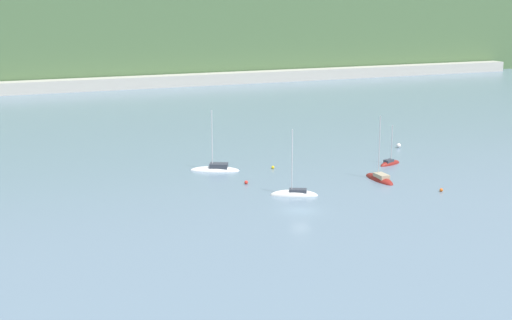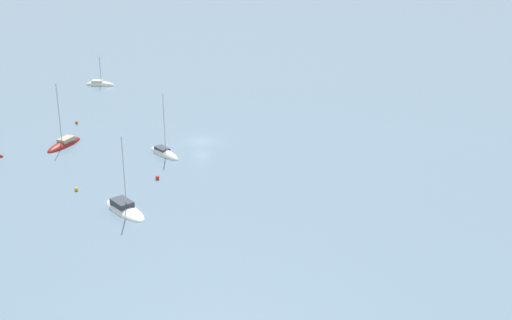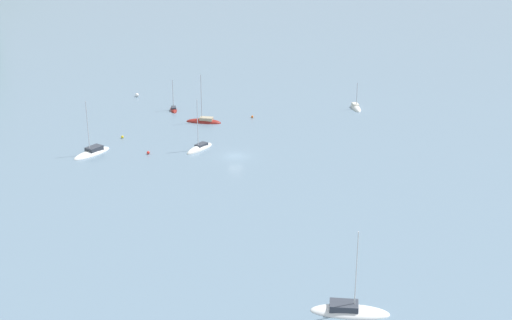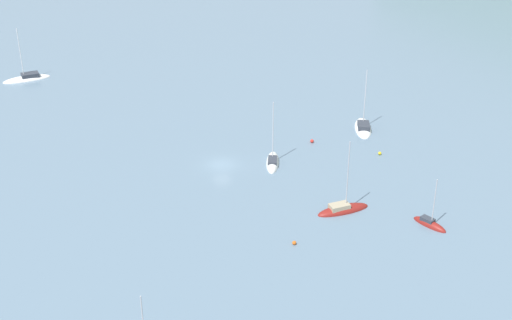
{
  "view_description": "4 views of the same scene",
  "coord_description": "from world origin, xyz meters",
  "px_view_note": "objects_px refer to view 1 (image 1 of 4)",
  "views": [
    {
      "loc": [
        -41.02,
        -81.22,
        27.55
      ],
      "look_at": [
        0.68,
        16.83,
        3.36
      ],
      "focal_mm": 50.0,
      "sensor_mm": 36.0,
      "label": 1
    },
    {
      "loc": [
        -49.3,
        92.6,
        38.54
      ],
      "look_at": [
        -14.21,
        11.35,
        3.27
      ],
      "focal_mm": 50.0,
      "sensor_mm": 36.0,
      "label": 2
    },
    {
      "loc": [
        -117.79,
        -21.79,
        44.38
      ],
      "look_at": [
        -8.43,
        -5.03,
        2.66
      ],
      "focal_mm": 50.0,
      "sensor_mm": 36.0,
      "label": 3
    },
    {
      "loc": [
        87.91,
        -32.31,
        48.63
      ],
      "look_at": [
        6.43,
        2.79,
        3.23
      ],
      "focal_mm": 50.0,
      "sensor_mm": 36.0,
      "label": 4
    }
  ],
  "objects_px": {
    "sailboat_3": "(379,179)",
    "sailboat_4": "(215,170)",
    "sailboat_2": "(390,164)",
    "mooring_buoy_0": "(399,146)",
    "sailboat_5": "(294,195)",
    "mooring_buoy_2": "(273,167)",
    "mooring_buoy_1": "(246,182)",
    "mooring_buoy_4": "(441,190)"
  },
  "relations": [
    {
      "from": "sailboat_3",
      "to": "sailboat_4",
      "type": "relative_size",
      "value": 1.01
    },
    {
      "from": "sailboat_2",
      "to": "mooring_buoy_0",
      "type": "bearing_deg",
      "value": 31.26
    },
    {
      "from": "sailboat_5",
      "to": "mooring_buoy_2",
      "type": "relative_size",
      "value": 20.67
    },
    {
      "from": "sailboat_5",
      "to": "mooring_buoy_2",
      "type": "bearing_deg",
      "value": -77.46
    },
    {
      "from": "sailboat_2",
      "to": "sailboat_5",
      "type": "distance_m",
      "value": 26.09
    },
    {
      "from": "sailboat_2",
      "to": "mooring_buoy_1",
      "type": "bearing_deg",
      "value": 166.47
    },
    {
      "from": "mooring_buoy_4",
      "to": "mooring_buoy_0",
      "type": "bearing_deg",
      "value": 67.14
    },
    {
      "from": "mooring_buoy_0",
      "to": "mooring_buoy_2",
      "type": "distance_m",
      "value": 29.61
    },
    {
      "from": "mooring_buoy_4",
      "to": "sailboat_5",
      "type": "bearing_deg",
      "value": 162.49
    },
    {
      "from": "mooring_buoy_1",
      "to": "mooring_buoy_2",
      "type": "bearing_deg",
      "value": 43.7
    },
    {
      "from": "mooring_buoy_0",
      "to": "sailboat_2",
      "type": "bearing_deg",
      "value": -129.82
    },
    {
      "from": "mooring_buoy_2",
      "to": "mooring_buoy_4",
      "type": "height_order",
      "value": "mooring_buoy_2"
    },
    {
      "from": "sailboat_3",
      "to": "mooring_buoy_2",
      "type": "relative_size",
      "value": 21.29
    },
    {
      "from": "sailboat_2",
      "to": "sailboat_3",
      "type": "relative_size",
      "value": 0.69
    },
    {
      "from": "sailboat_4",
      "to": "mooring_buoy_4",
      "type": "distance_m",
      "value": 36.21
    },
    {
      "from": "sailboat_4",
      "to": "mooring_buoy_2",
      "type": "distance_m",
      "value": 9.56
    },
    {
      "from": "sailboat_3",
      "to": "mooring_buoy_4",
      "type": "relative_size",
      "value": 21.49
    },
    {
      "from": "sailboat_3",
      "to": "sailboat_4",
      "type": "xyz_separation_m",
      "value": [
        -21.36,
        15.91,
        0.02
      ]
    },
    {
      "from": "mooring_buoy_1",
      "to": "mooring_buoy_0",
      "type": "bearing_deg",
      "value": 20.51
    },
    {
      "from": "sailboat_4",
      "to": "sailboat_5",
      "type": "relative_size",
      "value": 1.02
    },
    {
      "from": "sailboat_3",
      "to": "mooring_buoy_2",
      "type": "distance_m",
      "value": 18.04
    },
    {
      "from": "sailboat_3",
      "to": "mooring_buoy_4",
      "type": "height_order",
      "value": "sailboat_3"
    },
    {
      "from": "sailboat_5",
      "to": "mooring_buoy_4",
      "type": "height_order",
      "value": "sailboat_5"
    },
    {
      "from": "sailboat_5",
      "to": "mooring_buoy_0",
      "type": "distance_m",
      "value": 39.78
    },
    {
      "from": "sailboat_4",
      "to": "mooring_buoy_4",
      "type": "xyz_separation_m",
      "value": [
        25.95,
        -25.25,
        0.12
      ]
    },
    {
      "from": "mooring_buoy_1",
      "to": "sailboat_2",
      "type": "bearing_deg",
      "value": 5.39
    },
    {
      "from": "sailboat_5",
      "to": "mooring_buoy_1",
      "type": "xyz_separation_m",
      "value": [
        -3.93,
        8.61,
        0.2
      ]
    },
    {
      "from": "sailboat_2",
      "to": "sailboat_5",
      "type": "height_order",
      "value": "sailboat_5"
    },
    {
      "from": "mooring_buoy_1",
      "to": "mooring_buoy_4",
      "type": "relative_size",
      "value": 1.13
    },
    {
      "from": "sailboat_2",
      "to": "sailboat_5",
      "type": "relative_size",
      "value": 0.71
    },
    {
      "from": "sailboat_5",
      "to": "mooring_buoy_1",
      "type": "relative_size",
      "value": 18.47
    },
    {
      "from": "sailboat_4",
      "to": "mooring_buoy_0",
      "type": "bearing_deg",
      "value": -147.61
    },
    {
      "from": "sailboat_3",
      "to": "sailboat_2",
      "type": "bearing_deg",
      "value": -39.76
    },
    {
      "from": "sailboat_5",
      "to": "mooring_buoy_1",
      "type": "distance_m",
      "value": 9.47
    },
    {
      "from": "sailboat_4",
      "to": "mooring_buoy_2",
      "type": "height_order",
      "value": "sailboat_4"
    },
    {
      "from": "mooring_buoy_1",
      "to": "mooring_buoy_2",
      "type": "height_order",
      "value": "mooring_buoy_1"
    },
    {
      "from": "sailboat_3",
      "to": "sailboat_4",
      "type": "bearing_deg",
      "value": 55.17
    },
    {
      "from": "sailboat_2",
      "to": "mooring_buoy_2",
      "type": "xyz_separation_m",
      "value": [
        -19.62,
        4.93,
        0.15
      ]
    },
    {
      "from": "sailboat_4",
      "to": "mooring_buoy_1",
      "type": "height_order",
      "value": "sailboat_4"
    },
    {
      "from": "sailboat_5",
      "to": "mooring_buoy_0",
      "type": "xyz_separation_m",
      "value": [
        32.88,
        22.38,
        0.34
      ]
    },
    {
      "from": "mooring_buoy_1",
      "to": "sailboat_5",
      "type": "bearing_deg",
      "value": -65.46
    },
    {
      "from": "mooring_buoy_0",
      "to": "sailboat_5",
      "type": "bearing_deg",
      "value": -145.76
    }
  ]
}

